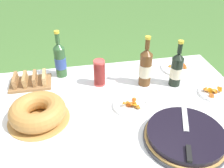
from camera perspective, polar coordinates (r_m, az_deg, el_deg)
name	(u,v)px	position (r m, az deg, el deg)	size (l,w,h in m)	color
garden_table	(104,120)	(1.45, -1.77, -8.23)	(1.71, 1.07, 0.73)	brown
tablecloth	(104,113)	(1.42, -1.81, -6.68)	(1.72, 1.08, 0.10)	white
berry_tart	(185,136)	(1.28, 16.40, -11.38)	(0.41, 0.41, 0.06)	#38383D
serving_knife	(187,135)	(1.23, 16.75, -11.19)	(0.16, 0.36, 0.01)	silver
bundt_cake	(38,111)	(1.38, -16.61, -5.97)	(0.33, 0.33, 0.11)	tan
cup_stack	(99,73)	(1.58, -2.90, 2.57)	(0.07, 0.07, 0.18)	#E04C47
cider_bottle_green	(60,60)	(1.69, -11.77, 5.48)	(0.07, 0.07, 0.32)	#2D562D
cider_bottle_amber	(146,67)	(1.58, 7.67, 3.83)	(0.08, 0.08, 0.33)	brown
juice_bottle_red	(177,69)	(1.62, 14.53, 3.30)	(0.08, 0.08, 0.31)	black
snack_plate_near	(131,105)	(1.44, 4.27, -4.81)	(0.21, 0.21, 0.06)	white
snack_plate_left	(214,92)	(1.65, 22.21, -1.80)	(0.19, 0.19, 0.06)	white
snack_plate_right	(177,68)	(1.85, 14.71, 3.63)	(0.23, 0.23, 0.05)	white
bread_board	(30,81)	(1.70, -18.14, 0.62)	(0.26, 0.18, 0.07)	olive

